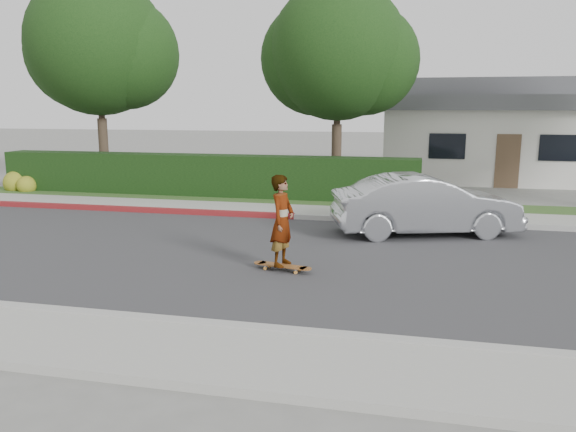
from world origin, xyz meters
TOP-DOWN VIEW (x-y plane):
  - ground at (0.00, 0.00)m, footprint 120.00×120.00m
  - road at (0.00, 0.00)m, footprint 60.00×8.00m
  - curb_near at (0.00, -4.10)m, footprint 60.00×0.20m
  - sidewalk_near at (0.00, -5.00)m, footprint 60.00×1.60m
  - curb_far at (0.00, 4.10)m, footprint 60.00×0.20m
  - curb_red_section at (-5.00, 4.10)m, footprint 12.00×0.21m
  - sidewalk_far at (0.00, 5.00)m, footprint 60.00×1.60m
  - planting_strip at (0.00, 6.60)m, footprint 60.00×1.60m
  - hedge at (-3.00, 7.20)m, footprint 15.00×1.00m
  - flowering_shrub at (-10.01, 6.74)m, footprint 1.40×1.00m
  - tree_left at (-7.51, 8.69)m, footprint 5.99×5.21m
  - tree_center at (1.49, 9.19)m, footprint 5.66×4.84m
  - house at (8.00, 16.00)m, footprint 10.60×8.60m
  - skateboard at (1.85, -0.98)m, footprint 1.24×0.49m
  - skateboarder at (1.85, -0.98)m, footprint 0.54×0.71m
  - car_silver at (4.57, 2.91)m, footprint 4.80×2.87m

SIDE VIEW (x-z plane):
  - ground at x=0.00m, z-range 0.00..0.00m
  - road at x=0.00m, z-range 0.00..0.01m
  - planting_strip at x=0.00m, z-range 0.00..0.10m
  - sidewalk_near at x=0.00m, z-range 0.00..0.12m
  - sidewalk_far at x=0.00m, z-range 0.00..0.12m
  - curb_near at x=0.00m, z-range 0.00..0.15m
  - curb_far at x=0.00m, z-range 0.00..0.15m
  - curb_red_section at x=-5.00m, z-range 0.00..0.15m
  - skateboard at x=1.85m, z-range 0.05..0.16m
  - flowering_shrub at x=-10.01m, z-range -0.12..0.78m
  - car_silver at x=4.57m, z-range 0.00..1.50m
  - hedge at x=-3.00m, z-range 0.00..1.50m
  - skateboarder at x=1.85m, z-range 0.12..1.89m
  - house at x=8.00m, z-range -0.05..4.25m
  - tree_center at x=1.49m, z-range 1.18..8.62m
  - tree_left at x=-7.51m, z-range 1.26..9.26m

